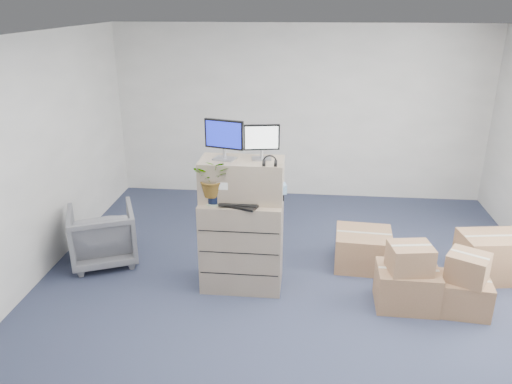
{
  "coord_description": "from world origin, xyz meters",
  "views": [
    {
      "loc": [
        0.07,
        -4.52,
        3.15
      ],
      "look_at": [
        -0.41,
        0.4,
        1.22
      ],
      "focal_mm": 35.0,
      "sensor_mm": 36.0,
      "label": 1
    }
  ],
  "objects_px": {
    "keyboard": "(237,205)",
    "potted_plant": "(213,183)",
    "filing_cabinet_lower": "(242,243)",
    "monitor_left": "(224,137)",
    "water_bottle": "(250,187)",
    "monitor_right": "(262,140)",
    "office_chair": "(103,232)"
  },
  "relations": [
    {
      "from": "potted_plant",
      "to": "office_chair",
      "type": "distance_m",
      "value": 1.84
    },
    {
      "from": "monitor_right",
      "to": "office_chair",
      "type": "distance_m",
      "value": 2.44
    },
    {
      "from": "monitor_left",
      "to": "water_bottle",
      "type": "relative_size",
      "value": 1.59
    },
    {
      "from": "keyboard",
      "to": "office_chair",
      "type": "height_order",
      "value": "keyboard"
    },
    {
      "from": "filing_cabinet_lower",
      "to": "water_bottle",
      "type": "xyz_separation_m",
      "value": [
        0.09,
        0.06,
        0.67
      ]
    },
    {
      "from": "monitor_left",
      "to": "keyboard",
      "type": "distance_m",
      "value": 0.73
    },
    {
      "from": "potted_plant",
      "to": "monitor_left",
      "type": "bearing_deg",
      "value": 54.65
    },
    {
      "from": "keyboard",
      "to": "potted_plant",
      "type": "height_order",
      "value": "potted_plant"
    },
    {
      "from": "keyboard",
      "to": "potted_plant",
      "type": "xyz_separation_m",
      "value": [
        -0.26,
        0.05,
        0.23
      ]
    },
    {
      "from": "office_chair",
      "to": "monitor_right",
      "type": "bearing_deg",
      "value": 148.29
    },
    {
      "from": "filing_cabinet_lower",
      "to": "monitor_left",
      "type": "bearing_deg",
      "value": 168.19
    },
    {
      "from": "monitor_left",
      "to": "water_bottle",
      "type": "xyz_separation_m",
      "value": [
        0.28,
        0.03,
        -0.56
      ]
    },
    {
      "from": "filing_cabinet_lower",
      "to": "keyboard",
      "type": "xyz_separation_m",
      "value": [
        -0.03,
        -0.15,
        0.54
      ]
    },
    {
      "from": "office_chair",
      "to": "filing_cabinet_lower",
      "type": "bearing_deg",
      "value": 144.82
    },
    {
      "from": "monitor_right",
      "to": "keyboard",
      "type": "xyz_separation_m",
      "value": [
        -0.24,
        -0.24,
        -0.66
      ]
    },
    {
      "from": "monitor_left",
      "to": "potted_plant",
      "type": "distance_m",
      "value": 0.5
    },
    {
      "from": "water_bottle",
      "to": "office_chair",
      "type": "distance_m",
      "value": 2.09
    },
    {
      "from": "monitor_left",
      "to": "monitor_right",
      "type": "xyz_separation_m",
      "value": [
        0.4,
        0.04,
        -0.03
      ]
    },
    {
      "from": "filing_cabinet_lower",
      "to": "monitor_right",
      "type": "xyz_separation_m",
      "value": [
        0.21,
        0.08,
        1.2
      ]
    },
    {
      "from": "monitor_left",
      "to": "keyboard",
      "type": "xyz_separation_m",
      "value": [
        0.16,
        -0.19,
        -0.69
      ]
    },
    {
      "from": "filing_cabinet_lower",
      "to": "keyboard",
      "type": "bearing_deg",
      "value": -99.37
    },
    {
      "from": "monitor_right",
      "to": "water_bottle",
      "type": "relative_size",
      "value": 1.41
    },
    {
      "from": "monitor_right",
      "to": "keyboard",
      "type": "distance_m",
      "value": 0.74
    },
    {
      "from": "filing_cabinet_lower",
      "to": "keyboard",
      "type": "distance_m",
      "value": 0.56
    },
    {
      "from": "filing_cabinet_lower",
      "to": "monitor_left",
      "type": "distance_m",
      "value": 1.25
    },
    {
      "from": "monitor_left",
      "to": "monitor_right",
      "type": "distance_m",
      "value": 0.4
    },
    {
      "from": "monitor_right",
      "to": "office_chair",
      "type": "bearing_deg",
      "value": 162.06
    },
    {
      "from": "water_bottle",
      "to": "office_chair",
      "type": "bearing_deg",
      "value": 170.75
    },
    {
      "from": "filing_cabinet_lower",
      "to": "monitor_right",
      "type": "bearing_deg",
      "value": 21.68
    },
    {
      "from": "monitor_left",
      "to": "monitor_right",
      "type": "bearing_deg",
      "value": 21.77
    },
    {
      "from": "filing_cabinet_lower",
      "to": "potted_plant",
      "type": "relative_size",
      "value": 2.27
    },
    {
      "from": "monitor_left",
      "to": "water_bottle",
      "type": "height_order",
      "value": "monitor_left"
    }
  ]
}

